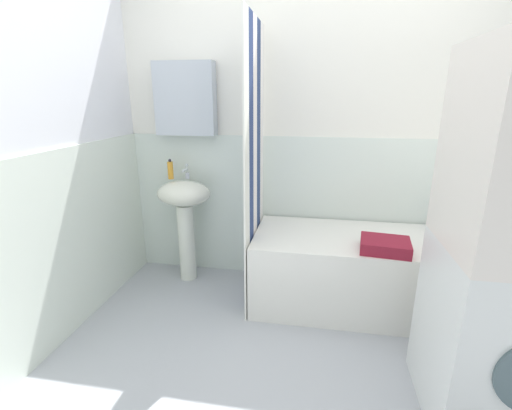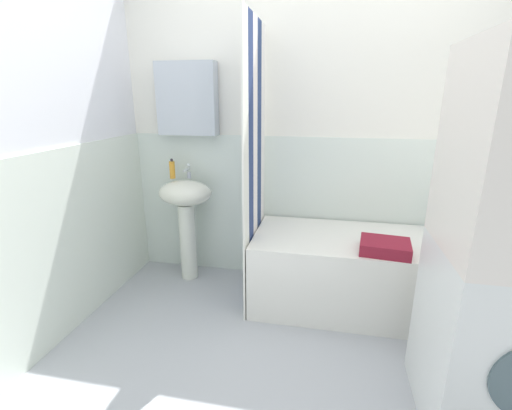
% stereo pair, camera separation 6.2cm
% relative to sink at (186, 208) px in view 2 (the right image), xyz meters
% --- Properties ---
extents(ground_plane, '(4.80, 5.60, 0.04)m').
position_rel_sink_xyz_m(ground_plane, '(1.04, -1.03, -0.65)').
color(ground_plane, '#AAAEB5').
extents(wall_back_tiled, '(3.60, 0.18, 2.40)m').
position_rel_sink_xyz_m(wall_back_tiled, '(0.98, 0.23, 0.51)').
color(wall_back_tiled, white).
rests_on(wall_back_tiled, ground_plane).
extents(wall_left_tiled, '(0.07, 1.81, 2.40)m').
position_rel_sink_xyz_m(wall_left_tiled, '(-0.53, -0.69, 0.49)').
color(wall_left_tiled, white).
rests_on(wall_left_tiled, ground_plane).
extents(sink, '(0.44, 0.34, 0.85)m').
position_rel_sink_xyz_m(sink, '(0.00, 0.00, 0.00)').
color(sink, silver).
rests_on(sink, ground_plane).
extents(faucet, '(0.03, 0.12, 0.12)m').
position_rel_sink_xyz_m(faucet, '(0.00, 0.08, 0.29)').
color(faucet, silver).
rests_on(faucet, sink).
extents(soap_dispenser, '(0.05, 0.05, 0.16)m').
position_rel_sink_xyz_m(soap_dispenser, '(-0.13, 0.07, 0.30)').
color(soap_dispenser, gold).
rests_on(soap_dispenser, sink).
extents(bathtub, '(1.62, 0.72, 0.54)m').
position_rel_sink_xyz_m(bathtub, '(1.43, -0.17, -0.36)').
color(bathtub, white).
rests_on(bathtub, ground_plane).
extents(shower_curtain, '(0.01, 0.72, 2.00)m').
position_rel_sink_xyz_m(shower_curtain, '(0.61, -0.17, 0.37)').
color(shower_curtain, white).
rests_on(shower_curtain, ground_plane).
extents(shampoo_bottle, '(0.06, 0.06, 0.22)m').
position_rel_sink_xyz_m(shampoo_bottle, '(2.14, 0.10, 0.02)').
color(shampoo_bottle, '#22242A').
rests_on(shampoo_bottle, bathtub).
extents(lotion_bottle, '(0.06, 0.06, 0.24)m').
position_rel_sink_xyz_m(lotion_bottle, '(2.05, 0.09, 0.03)').
color(lotion_bottle, '#3354A5').
rests_on(lotion_bottle, bathtub).
extents(towel_folded, '(0.33, 0.28, 0.08)m').
position_rel_sink_xyz_m(towel_folded, '(1.51, -0.39, -0.05)').
color(towel_folded, maroon).
rests_on(towel_folded, bathtub).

